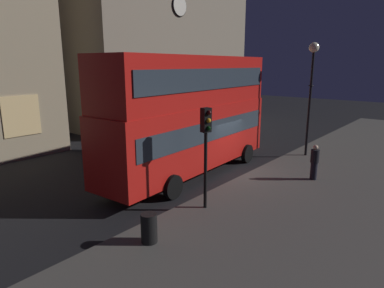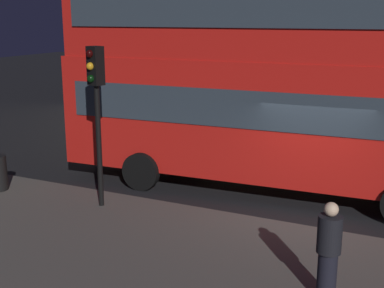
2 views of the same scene
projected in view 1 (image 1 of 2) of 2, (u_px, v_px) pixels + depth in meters
The scene contains 8 objects.
ground_plane at pixel (231, 172), 16.84m from camera, with size 80.00×80.00×0.00m, color black.
sidewalk_slab at pixel (323, 192), 14.05m from camera, with size 44.00×7.35×0.12m, color #4C4944.
building_plain_facade at pixel (153, 39), 31.22m from camera, with size 17.83×9.23×15.11m.
double_decker_bus at pixel (190, 111), 15.74m from camera, with size 10.58×3.13×5.61m.
traffic_light_near_kerb at pixel (206, 137), 11.76m from camera, with size 0.37×0.39×3.67m.
street_lamp at pixel (312, 72), 18.44m from camera, with size 0.54×0.54×6.27m.
pedestrian at pixel (314, 162), 15.22m from camera, with size 0.38×0.38×1.61m.
litter_bin at pixel (149, 228), 9.88m from camera, with size 0.48×0.48×0.89m, color black.
Camera 1 is at (-13.71, -8.61, 5.24)m, focal length 31.58 mm.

